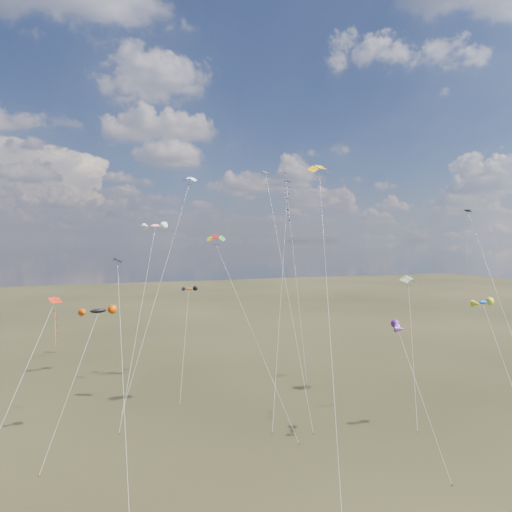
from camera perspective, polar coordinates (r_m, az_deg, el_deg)
name	(u,v)px	position (r m, az deg, el deg)	size (l,w,h in m)	color
ground	(324,468)	(46.62, 8.52, -24.78)	(400.00, 400.00, 0.00)	black
diamond_black_high	(287,211)	(66.37, 3.96, 5.64)	(9.74, 16.68, 29.84)	black
diamond_navy_tall	(287,197)	(81.42, 3.85, 7.31)	(5.30, 19.13, 33.33)	#0F1755
diamond_black_mid	(120,311)	(45.86, -16.66, -6.63)	(1.06, 16.16, 19.13)	black
diamond_red_low	(52,329)	(46.35, -24.19, -8.33)	(6.97, 10.85, 15.66)	red
diamond_navy_right	(471,244)	(64.22, 25.24, 1.40)	(8.11, 19.17, 24.97)	#10114E
diamond_orange_center	(279,245)	(59.86, 2.87, 1.44)	(1.82, 17.97, 30.92)	orange
parafoil_yellow	(320,168)	(54.85, 8.00, 10.86)	(10.27, 20.74, 30.32)	#EEAB07
parafoil_blue_white	(189,179)	(79.70, -8.39, 9.47)	(14.39, 22.63, 32.29)	#1A3DB3
parafoil_striped	(409,278)	(64.28, 18.53, -2.61)	(8.06, 11.06, 16.67)	yellow
parafoil_tricolor	(216,238)	(56.82, -4.99, 2.32)	(6.50, 14.12, 22.03)	gold
novelty_black_orange	(98,311)	(51.14, -19.14, -6.54)	(7.07, 7.56, 14.05)	black
novelty_orange_black	(189,289)	(69.42, -8.40, -4.14)	(4.73, 11.51, 14.17)	orange
novelty_white_purple	(398,326)	(49.86, 17.28, -8.39)	(1.98, 10.17, 12.58)	white
novelty_redwhite_stripe	(155,226)	(70.04, -12.50, 3.63)	(8.39, 19.81, 23.84)	red
novelty_blue_yellow	(483,303)	(54.78, 26.55, -5.27)	(5.31, 11.55, 14.83)	blue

